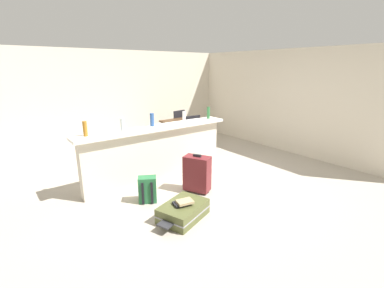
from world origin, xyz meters
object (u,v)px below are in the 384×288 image
bottle_blue (152,120)px  dining_chair_near_partition (195,133)px  suitcase_flat_olive (183,211)px  suitcase_upright_maroon (197,173)px  book_stack (183,203)px  dining_chair_far_side (177,125)px  backpack_green (148,190)px  bottle_white (184,117)px  bottle_green (208,113)px  bottle_amber (85,129)px  dining_table (185,124)px  bottle_clear (123,125)px

bottle_blue → dining_chair_near_partition: bottle_blue is taller
dining_chair_near_partition → suitcase_flat_olive: size_ratio=1.04×
suitcase_upright_maroon → book_stack: bearing=-140.9°
dining_chair_far_side → backpack_green: bearing=-132.1°
bottle_white → bottle_green: size_ratio=0.91×
bottle_amber → bottle_green: bearing=-0.8°
dining_table → suitcase_flat_olive: dining_table is taller
dining_chair_near_partition → bottle_white: bearing=-137.5°
bottle_white → book_stack: (-1.04, -1.41, -0.89)m
suitcase_upright_maroon → bottle_blue: bearing=108.5°
suitcase_flat_olive → dining_chair_near_partition: bearing=48.8°
bottle_blue → suitcase_flat_olive: bearing=-104.4°
dining_chair_far_side → book_stack: (-2.19, -3.35, -0.26)m
bottle_blue → dining_chair_far_side: size_ratio=0.26×
dining_table → suitcase_upright_maroon: (-1.38, -2.25, -0.32)m
bottle_clear → bottle_blue: bottle_clear is taller
bottle_clear → bottle_white: 1.27m
bottle_blue → suitcase_flat_olive: 1.86m
dining_table → dining_chair_near_partition: dining_chair_near_partition is taller
bottle_amber → backpack_green: bottle_amber is taller
bottle_blue → dining_chair_far_side: bottle_blue is taller
bottle_green → dining_chair_far_side: 2.07m
bottle_green → suitcase_flat_olive: bearing=-139.6°
bottle_clear → suitcase_upright_maroon: 1.48m
bottle_amber → dining_table: bottle_amber is taller
bottle_green → suitcase_flat_olive: 2.45m
suitcase_upright_maroon → suitcase_flat_olive: bearing=-141.3°
dining_table → book_stack: 3.54m
bottle_green → backpack_green: bottle_green is taller
bottle_clear → suitcase_upright_maroon: (0.93, -0.81, -0.82)m
bottle_white → dining_table: size_ratio=0.20×
dining_chair_near_partition → bottle_clear: bearing=-157.9°
bottle_amber → dining_chair_near_partition: (2.80, 0.80, -0.64)m
backpack_green → bottle_green: bearing=20.4°
dining_chair_near_partition → backpack_green: bearing=-144.7°
bottle_white → bottle_green: (0.66, 0.05, 0.01)m
bottle_clear → suitcase_upright_maroon: bottle_clear is taller
bottle_amber → dining_chair_far_side: size_ratio=0.26×
dining_table → book_stack: size_ratio=3.95×
bottle_white → backpack_green: size_ratio=0.53×
bottle_clear → suitcase_flat_olive: 1.74m
bottle_amber → backpack_green: bearing=-47.8°
bottle_blue → suitcase_upright_maroon: bearing=-71.5°
bottle_white → dining_chair_near_partition: 1.45m
dining_table → dining_chair_far_side: size_ratio=1.18×
bottle_white → suitcase_flat_olive: 2.01m
bottle_green → dining_chair_near_partition: 1.09m
bottle_clear → dining_table: 2.78m
bottle_blue → bottle_green: size_ratio=0.98×
bottle_amber → suitcase_flat_olive: (0.81, -1.47, -1.04)m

